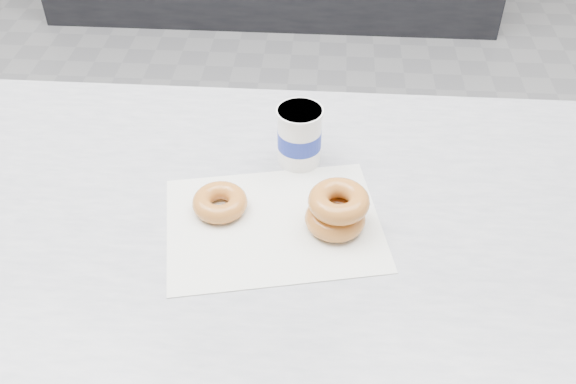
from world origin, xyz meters
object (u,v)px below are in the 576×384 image
at_px(donut_single, 220,202).
at_px(counter, 161,364).
at_px(donut_stack, 337,210).
at_px(coffee_cup, 299,136).

bearing_deg(donut_single, counter, -176.87).
xyz_separation_m(counter, donut_stack, (0.35, -0.02, 0.48)).
bearing_deg(counter, donut_single, 3.13).
distance_m(donut_single, coffee_cup, 0.19).
height_order(counter, coffee_cup, coffee_cup).
bearing_deg(coffee_cup, donut_stack, -61.21).
height_order(counter, donut_single, donut_single).
xyz_separation_m(donut_single, donut_stack, (0.19, -0.02, 0.02)).
relative_size(donut_single, donut_stack, 0.66).
bearing_deg(donut_stack, donut_single, 172.84).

